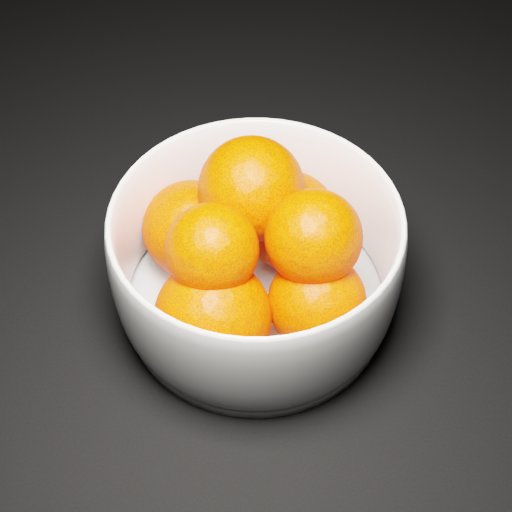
{
  "coord_description": "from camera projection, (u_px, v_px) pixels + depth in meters",
  "views": [
    {
      "loc": [
        -0.23,
        -0.11,
        0.5
      ],
      "look_at": [
        -0.25,
        0.25,
        0.06
      ],
      "focal_mm": 50.0,
      "sensor_mm": 36.0,
      "label": 1
    }
  ],
  "objects": [
    {
      "name": "orange_pile",
      "position": [
        252.0,
        249.0,
        0.56
      ],
      "size": [
        0.19,
        0.19,
        0.13
      ],
      "color": "#FF3700",
      "rests_on": "bowl"
    },
    {
      "name": "bowl",
      "position": [
        256.0,
        261.0,
        0.57
      ],
      "size": [
        0.23,
        0.23,
        0.11
      ],
      "rotation": [
        0.0,
        0.0,
        0.28
      ],
      "color": "white",
      "rests_on": "ground"
    }
  ]
}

